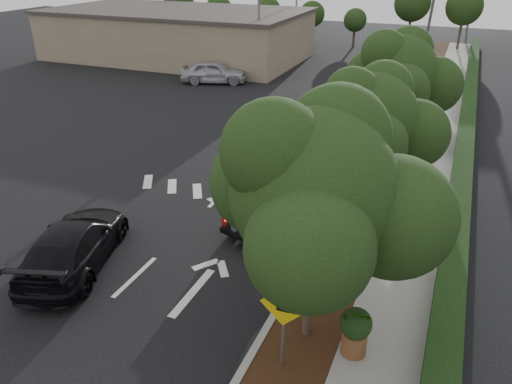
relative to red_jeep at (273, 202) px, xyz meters
The scene contains 19 objects.
ground 5.43m from the red_jeep, 121.24° to the right, with size 120.00×120.00×0.00m, color black.
curb 7.71m from the red_jeep, 76.17° to the left, with size 0.20×70.00×0.15m, color #9E9B93.
planting_strip 8.00m from the red_jeep, 69.16° to the left, with size 1.80×70.00×0.12m, color black.
sidewalk 8.86m from the red_jeep, 57.53° to the left, with size 2.00×70.00×0.12m, color gray.
hedge 9.65m from the red_jeep, 50.49° to the left, with size 0.80×70.00×0.80m, color black.
commercial_building 31.63m from the red_jeep, 126.43° to the left, with size 22.00×12.00×4.00m, color #85715C.
transmission_tower 43.56m from the red_jeep, 85.75° to the left, with size 7.00×4.00×28.00m, color slate, non-canonical shape.
street_tree_near 5.88m from the red_jeep, 60.82° to the right, with size 3.80×3.80×5.92m, color black, non-canonical shape.
street_tree_mid 3.56m from the red_jeep, 34.34° to the left, with size 3.20×3.20×5.32m, color black, non-canonical shape.
street_tree_far 8.95m from the red_jeep, 71.45° to the left, with size 3.40×3.40×5.62m, color black, non-canonical shape.
light_pole_a 23.37m from the red_jeep, 113.39° to the left, with size 2.00×0.22×9.00m, color slate, non-canonical shape.
light_pole_b 34.99m from the red_jeep, 107.08° to the left, with size 2.00×0.22×9.00m, color slate, non-canonical shape.
red_jeep is the anchor object (origin of this frame).
silver_suv_ahead 5.05m from the red_jeep, 94.78° to the left, with size 2.43×5.26×1.46m, color #A9ACB1.
black_suv_oncoming 6.74m from the red_jeep, 135.84° to the right, with size 2.11×5.18×1.50m, color black.
silver_sedan_oncoming 11.14m from the red_jeep, 112.34° to the left, with size 1.44×4.12×1.36m, color #ABADB3.
parked_suv 21.45m from the red_jeep, 122.41° to the left, with size 1.92×4.78×1.63m, color #B6B7BE.
speed_hump_sign 6.91m from the red_jeep, 67.51° to the right, with size 1.09×0.10×2.33m.
terracotta_planter 6.69m from the red_jeep, 52.18° to the right, with size 0.77×0.77×1.35m.
Camera 1 is at (8.20, -10.16, 9.05)m, focal length 35.00 mm.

